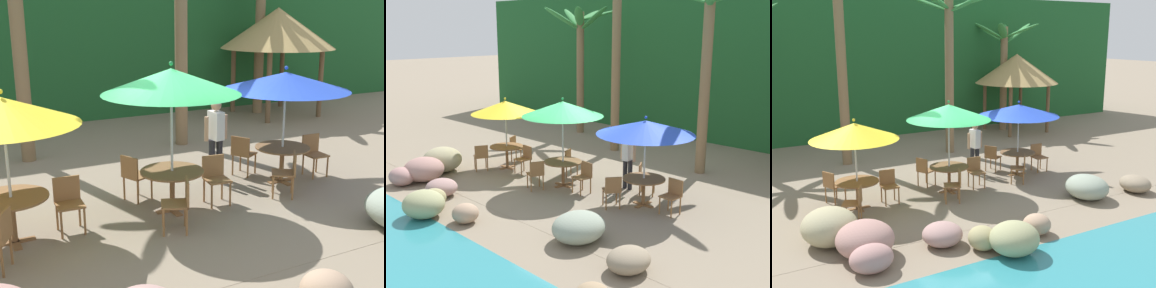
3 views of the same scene
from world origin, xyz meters
TOP-DOWN VIEW (x-y plane):
  - ground_plane at (0.00, 0.00)m, footprint 120.00×120.00m
  - terrace_deck at (0.00, 0.00)m, footprint 18.00×5.20m
  - foliage_backdrop at (0.00, 9.00)m, footprint 28.00×2.40m
  - rock_seawall at (-1.67, -2.78)m, footprint 12.90×3.42m
  - umbrella_yellow at (-2.84, -0.06)m, footprint 2.20×2.20m
  - dining_table_yellow at (-2.84, -0.06)m, footprint 1.10×1.10m
  - chair_yellow_seaward at (-1.99, -0.01)m, footprint 0.44×0.44m
  - chair_yellow_inland at (-3.30, 0.66)m, footprint 0.57×0.56m
  - chair_yellow_left at (-3.14, -0.86)m, footprint 0.57×0.57m
  - umbrella_green at (-0.20, -0.03)m, footprint 2.33×2.33m
  - dining_table_green at (-0.20, -0.03)m, footprint 1.10×1.10m
  - chair_green_seaward at (0.66, -0.04)m, footprint 0.47×0.47m
  - chair_green_inland at (-0.62, 0.71)m, footprint 0.56×0.55m
  - chair_green_left at (-0.44, -0.85)m, footprint 0.56×0.55m
  - umbrella_blue at (2.44, 0.33)m, footprint 2.50×2.50m
  - dining_table_blue at (2.44, 0.33)m, footprint 1.10×1.10m
  - chair_blue_seaward at (3.29, 0.38)m, footprint 0.44×0.45m
  - chair_blue_inland at (1.93, 1.02)m, footprint 0.58×0.58m
  - chair_blue_left at (2.01, -0.41)m, footprint 0.59×0.59m
  - palm_tree_nearest at (-5.07, 5.63)m, footprint 3.20×3.25m
  - palm_tree_second at (-1.89, 4.24)m, footprint 2.61×2.68m
  - palm_tree_third at (1.95, 3.96)m, footprint 3.57×3.58m
  - waiter_in_white at (1.31, 1.07)m, footprint 0.52×0.36m

SIDE VIEW (x-z plane):
  - ground_plane at x=0.00m, z-range 0.00..0.00m
  - terrace_deck at x=0.00m, z-range 0.00..0.01m
  - rock_seawall at x=-1.67m, z-range -0.08..0.72m
  - chair_yellow_seaward at x=-1.99m, z-range 0.08..0.95m
  - chair_yellow_inland at x=-3.30m, z-range 0.08..0.95m
  - chair_yellow_left at x=-3.14m, z-range 0.08..0.95m
  - chair_green_seaward at x=0.66m, z-range 0.08..0.95m
  - chair_green_inland at x=-0.62m, z-range 0.08..0.95m
  - chair_green_left at x=-0.44m, z-range 0.08..0.95m
  - chair_blue_seaward at x=3.29m, z-range 0.08..0.95m
  - chair_blue_inland at x=1.93m, z-range 0.08..0.95m
  - chair_blue_left at x=2.01m, z-range 0.08..0.95m
  - dining_table_yellow at x=-2.84m, z-range 0.24..0.98m
  - dining_table_green at x=-0.20m, z-range 0.24..0.98m
  - dining_table_blue at x=2.44m, z-range 0.24..0.98m
  - waiter_in_white at x=1.31m, z-range 0.14..1.84m
  - umbrella_yellow at x=-2.84m, z-range 0.85..3.19m
  - umbrella_blue at x=2.44m, z-range 0.89..3.25m
  - umbrella_green at x=-0.20m, z-range 0.98..3.58m
  - foliage_backdrop at x=0.00m, z-range 0.00..6.00m
  - palm_tree_nearest at x=-5.07m, z-range 1.06..6.44m
  - palm_tree_third at x=1.95m, z-range 1.00..6.85m
  - palm_tree_second at x=-1.89m, z-range 0.89..7.65m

